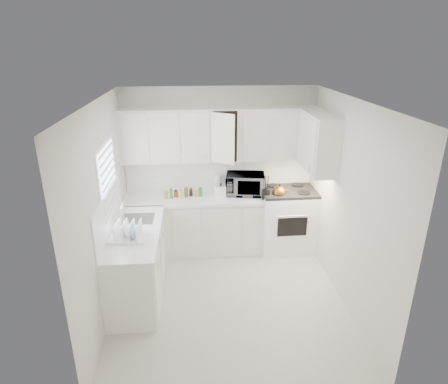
{
  "coord_description": "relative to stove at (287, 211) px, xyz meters",
  "views": [
    {
      "loc": [
        -0.4,
        -4.3,
        3.21
      ],
      "look_at": [
        0.0,
        0.7,
        1.25
      ],
      "focal_mm": 30.88,
      "sensor_mm": 36.0,
      "label": 1
    }
  ],
  "objects": [
    {
      "name": "utensil_crock",
      "position": [
        -0.39,
        -0.17,
        0.49
      ],
      "size": [
        0.17,
        0.17,
        0.39
      ],
      "primitive_type": null,
      "rotation": [
        0.0,
        0.0,
        -0.34
      ],
      "color": "black",
      "rests_on": "countertop_back"
    },
    {
      "name": "sauce_right_1",
      "position": [
        -0.44,
        0.11,
        0.39
      ],
      "size": [
        0.06,
        0.06,
        0.19
      ],
      "primitive_type": "cylinder",
      "color": "#BDDC33",
      "rests_on": "countertop_back"
    },
    {
      "name": "sauce_right_0",
      "position": [
        -0.49,
        0.17,
        0.39
      ],
      "size": [
        0.06,
        0.06,
        0.19
      ],
      "primitive_type": "cylinder",
      "color": "red",
      "rests_on": "countertop_back"
    },
    {
      "name": "ceiling",
      "position": [
        -1.07,
        -1.29,
        1.94
      ],
      "size": [
        3.2,
        3.2,
        0.0
      ],
      "primitive_type": "plane",
      "rotation": [
        3.14,
        0.0,
        0.0
      ],
      "color": "white",
      "rests_on": "ground"
    },
    {
      "name": "microwave",
      "position": [
        -0.68,
        0.08,
        0.49
      ],
      "size": [
        0.64,
        0.42,
        0.4
      ],
      "primitive_type": "imported",
      "rotation": [
        0.0,
        0.0,
        -0.15
      ],
      "color": "gray",
      "rests_on": "countertop_back"
    },
    {
      "name": "wall_left",
      "position": [
        -2.57,
        -1.29,
        0.64
      ],
      "size": [
        0.0,
        3.2,
        3.2
      ],
      "primitive_type": "plane",
      "rotation": [
        1.57,
        0.0,
        1.57
      ],
      "color": "beige",
      "rests_on": "ground"
    },
    {
      "name": "upper_cabinets_right",
      "position": [
        0.26,
        -0.47,
        0.84
      ],
      "size": [
        0.33,
        0.9,
        0.8
      ],
      "primitive_type": null,
      "color": "beige",
      "rests_on": "wall_right"
    },
    {
      "name": "paper_towel",
      "position": [
        -1.11,
        0.23,
        0.43
      ],
      "size": [
        0.12,
        0.12,
        0.27
      ],
      "primitive_type": "cylinder",
      "color": "white",
      "rests_on": "countertop_back"
    },
    {
      "name": "spice_left_4",
      "position": [
        -1.62,
        0.13,
        0.36
      ],
      "size": [
        0.06,
        0.06,
        0.13
      ],
      "primitive_type": "cylinder",
      "color": "brown",
      "rests_on": "countertop_back"
    },
    {
      "name": "sauce_right_2",
      "position": [
        -0.38,
        0.17,
        0.39
      ],
      "size": [
        0.06,
        0.06,
        0.19
      ],
      "primitive_type": "cylinder",
      "color": "brown",
      "rests_on": "countertop_back"
    },
    {
      "name": "spice_left_6",
      "position": [
        -1.47,
        0.13,
        0.36
      ],
      "size": [
        0.06,
        0.06,
        0.13
      ],
      "primitive_type": "cylinder",
      "color": "olive",
      "rests_on": "countertop_back"
    },
    {
      "name": "dish_rack",
      "position": [
        -2.31,
        -1.31,
        0.41
      ],
      "size": [
        0.47,
        0.37,
        0.25
      ],
      "primitive_type": null,
      "rotation": [
        0.0,
        0.0,
        -0.09
      ],
      "color": "white",
      "rests_on": "countertop_left"
    },
    {
      "name": "spice_left_3",
      "position": [
        -1.7,
        0.04,
        0.36
      ],
      "size": [
        0.06,
        0.06,
        0.13
      ],
      "primitive_type": "cylinder",
      "color": "#BDDC33",
      "rests_on": "countertop_back"
    },
    {
      "name": "wall_back",
      "position": [
        -1.07,
        0.31,
        0.64
      ],
      "size": [
        3.0,
        0.0,
        3.0
      ],
      "primitive_type": "plane",
      "rotation": [
        1.57,
        0.0,
        0.0
      ],
      "color": "beige",
      "rests_on": "ground"
    },
    {
      "name": "floor",
      "position": [
        -1.07,
        -1.29,
        -0.66
      ],
      "size": [
        3.2,
        3.2,
        0.0
      ],
      "primitive_type": "plane",
      "color": "beige",
      "rests_on": "ground"
    },
    {
      "name": "spice_left_1",
      "position": [
        -1.85,
        0.04,
        0.36
      ],
      "size": [
        0.06,
        0.06,
        0.13
      ],
      "primitive_type": "cylinder",
      "color": "#277537",
      "rests_on": "countertop_back"
    },
    {
      "name": "backsplash_left",
      "position": [
        -2.56,
        -1.09,
        0.57
      ],
      "size": [
        0.02,
        1.6,
        0.55
      ],
      "primitive_type": "cube",
      "color": "silver",
      "rests_on": "wall_left"
    },
    {
      "name": "window_blinds",
      "position": [
        -2.55,
        -0.94,
        0.89
      ],
      "size": [
        0.06,
        0.96,
        1.06
      ],
      "primitive_type": null,
      "color": "white",
      "rests_on": "wall_left"
    },
    {
      "name": "wall_front",
      "position": [
        -1.07,
        -2.89,
        0.64
      ],
      "size": [
        3.0,
        0.0,
        3.0
      ],
      "primitive_type": "plane",
      "rotation": [
        -1.57,
        0.0,
        0.0
      ],
      "color": "beige",
      "rests_on": "ground"
    },
    {
      "name": "backsplash_back",
      "position": [
        -1.07,
        0.3,
        0.57
      ],
      "size": [
        2.98,
        0.02,
        0.55
      ],
      "primitive_type": "cube",
      "color": "silver",
      "rests_on": "wall_back"
    },
    {
      "name": "sink",
      "position": [
        -2.26,
        -0.74,
        0.41
      ],
      "size": [
        0.42,
        0.38,
        0.3
      ],
      "primitive_type": null,
      "color": "gray",
      "rests_on": "countertop_left"
    },
    {
      "name": "rice_cooker",
      "position": [
        -1.07,
        0.02,
        0.4
      ],
      "size": [
        0.26,
        0.26,
        0.21
      ],
      "primitive_type": null,
      "rotation": [
        0.0,
        0.0,
        -0.28
      ],
      "color": "white",
      "rests_on": "countertop_back"
    },
    {
      "name": "frying_pan",
      "position": [
        0.18,
        0.16,
        0.31
      ],
      "size": [
        0.33,
        0.49,
        0.04
      ],
      "primitive_type": null,
      "rotation": [
        0.0,
        0.0,
        0.14
      ],
      "color": "black",
      "rests_on": "stove"
    },
    {
      "name": "spice_left_7",
      "position": [
        -1.4,
        0.04,
        0.36
      ],
      "size": [
        0.06,
        0.06,
        0.13
      ],
      "primitive_type": "cylinder",
      "color": "#277537",
      "rests_on": "countertop_back"
    },
    {
      "name": "countertop_left",
      "position": [
        -2.26,
        -1.09,
        0.27
      ],
      "size": [
        0.64,
        1.62,
        0.05
      ],
      "primitive_type": "cube",
      "color": "silver",
      "rests_on": "lower_cabinets_left"
    },
    {
      "name": "lower_cabinets_back",
      "position": [
        -1.46,
        0.01,
        -0.21
      ],
      "size": [
        2.22,
        0.6,
        0.9
      ],
      "primitive_type": null,
      "color": "beige",
      "rests_on": "floor"
    },
    {
      "name": "spice_left_5",
      "position": [
        -1.55,
        0.04,
        0.36
      ],
      "size": [
        0.06,
        0.06,
        0.13
      ],
      "primitive_type": "cylinder",
      "color": "black",
      "rests_on": "countertop_back"
    },
    {
      "name": "stove",
      "position": [
        0.0,
        0.0,
        0.0
      ],
      "size": [
        0.87,
        0.72,
        1.32
      ],
      "primitive_type": null,
      "rotation": [
        0.0,
        0.0,
        0.01
      ],
      "color": "white",
      "rests_on": "floor"
    },
    {
      "name": "upper_cabinets_back",
      "position": [
        -1.07,
        0.15,
        0.84
      ],
      "size": [
        3.0,
        0.33,
        0.8
      ],
      "primitive_type": null,
      "color": "beige",
      "rests_on": "wall_back"
    },
    {
      "name": "tea_kettle",
      "position": [
        -0.18,
        -0.16,
        0.41
      ],
      "size": [
        0.33,
        0.31,
        0.25
      ],
      "primitive_type": null,
      "rotation": [
        0.0,
        0.0,
        -0.32
      ],
      "color": "olive",
      "rests_on": "stove"
    },
    {
      "name": "countertop_back",
      "position": [
        -1.46,
        0.0,
        0.27
      ],
      "size": [
        2.24,
        0.64,
        0.05
      ],
      "primitive_type": "cube",
      "color": "silver",
      "rests_on": "lower_cabinets_back"
    },
    {
      "name": "spice_left_2",
      "position": [
        -1.77,
        0.13,
        0.36
      ],
      "size": [
        0.06,
        0.06,
        0.13
      ],
      "primitive_type": "cylinder",
      "color": "red",
      "rests_on": "countertop_back"
    },
    {
      "name": "wall_right",
      "position": [
        0.43,
        -1.29,
        0.64
      ],
      "size": [
        0.0,
        3.2,
        3.2
      ],
      "primitive_type": "plane",
      "rotation": [
        1.57,
        0.0,
        -1.57
      ],
      "color": "beige",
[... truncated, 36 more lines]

